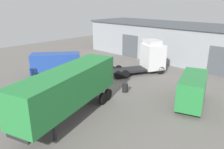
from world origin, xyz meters
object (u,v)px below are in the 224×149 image
at_px(tractor_unit_white, 149,58).
at_px(gravel_pile, 74,58).
at_px(oil_drum, 125,88).
at_px(delivery_van_green, 193,89).
at_px(delivery_van_blue, 55,64).
at_px(container_trailer_green, 70,88).

relative_size(tractor_unit_white, gravel_pile, 1.71).
bearing_deg(oil_drum, delivery_van_green, 17.90).
height_order(delivery_van_green, delivery_van_blue, delivery_van_blue).
distance_m(tractor_unit_white, delivery_van_blue, 11.75).
height_order(container_trailer_green, gravel_pile, container_trailer_green).
distance_m(container_trailer_green, delivery_van_green, 10.53).
bearing_deg(oil_drum, container_trailer_green, -87.44).
bearing_deg(delivery_van_green, container_trailer_green, 128.40).
bearing_deg(delivery_van_blue, oil_drum, 141.06).
bearing_deg(tractor_unit_white, delivery_van_green, -95.11).
bearing_deg(delivery_van_blue, container_trailer_green, 103.54).
bearing_deg(tractor_unit_white, delivery_van_blue, 166.38).
xyz_separation_m(gravel_pile, oil_drum, (12.74, -3.17, -0.24)).
bearing_deg(tractor_unit_white, container_trailer_green, -143.55).
bearing_deg(delivery_van_green, oil_drum, 89.43).
xyz_separation_m(container_trailer_green, gravel_pile, (-13.04, 10.00, -1.85)).
distance_m(tractor_unit_white, delivery_van_green, 9.52).
xyz_separation_m(delivery_van_green, delivery_van_blue, (-15.68, -3.90, 0.03)).
bearing_deg(delivery_van_blue, tractor_unit_white, 179.16).
height_order(gravel_pile, oil_drum, gravel_pile).
bearing_deg(container_trailer_green, delivery_van_green, 128.94).
distance_m(container_trailer_green, gravel_pile, 16.54).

